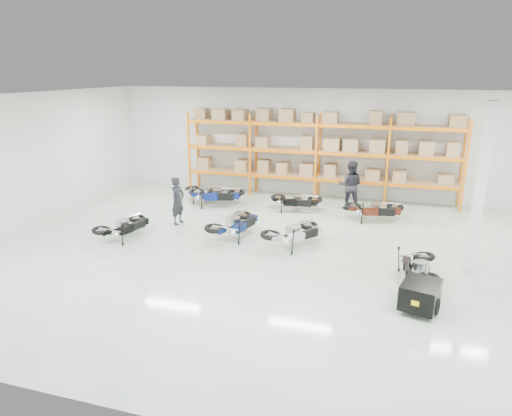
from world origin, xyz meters
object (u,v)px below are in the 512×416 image
(moto_touring_right, at_px, (418,263))
(moto_back_d, at_px, (375,206))
(moto_black_far_left, at_px, (124,223))
(moto_back_a, at_px, (216,191))
(moto_blue_centre, at_px, (235,220))
(person_back, at_px, (350,185))
(moto_silver_left, at_px, (295,229))
(trailer, at_px, (420,295))
(moto_back_c, at_px, (296,198))
(person_left, at_px, (178,201))
(moto_back_b, at_px, (208,189))

(moto_touring_right, relative_size, moto_back_d, 0.90)
(moto_black_far_left, bearing_deg, moto_back_a, -92.07)
(moto_back_d, bearing_deg, moto_blue_centre, 114.11)
(moto_touring_right, relative_size, person_back, 0.86)
(moto_blue_centre, relative_size, moto_silver_left, 1.04)
(moto_silver_left, bearing_deg, moto_back_d, -87.15)
(trailer, relative_size, moto_back_d, 0.92)
(moto_black_far_left, xyz_separation_m, moto_touring_right, (8.93, -0.55, -0.03))
(moto_blue_centre, bearing_deg, moto_back_c, -95.30)
(trailer, bearing_deg, person_left, 167.52)
(moto_back_a, xyz_separation_m, person_left, (-0.46, -2.47, 0.25))
(moto_black_far_left, distance_m, moto_back_c, 6.50)
(moto_silver_left, distance_m, moto_touring_right, 3.81)
(moto_back_b, bearing_deg, moto_black_far_left, 161.34)
(moto_blue_centre, xyz_separation_m, moto_silver_left, (2.02, -0.25, -0.02))
(moto_silver_left, relative_size, moto_back_b, 1.03)
(moto_black_far_left, bearing_deg, moto_back_c, -118.94)
(moto_blue_centre, xyz_separation_m, person_left, (-2.36, 0.70, 0.26))
(moto_silver_left, xyz_separation_m, moto_back_a, (-3.92, 3.42, 0.03))
(moto_back_b, distance_m, moto_back_d, 6.68)
(moto_touring_right, xyz_separation_m, moto_back_c, (-4.26, 5.08, 0.03))
(moto_touring_right, xyz_separation_m, moto_back_b, (-7.96, 5.26, 0.05))
(moto_black_far_left, bearing_deg, moto_silver_left, -153.71)
(moto_blue_centre, xyz_separation_m, moto_touring_right, (5.54, -1.69, -0.08))
(moto_back_b, xyz_separation_m, moto_back_c, (3.69, -0.18, -0.02))
(moto_back_a, bearing_deg, moto_black_far_left, 144.39)
(moto_blue_centre, relative_size, moto_back_c, 1.11)
(moto_back_d, bearing_deg, person_back, 28.72)
(moto_black_far_left, distance_m, person_left, 2.13)
(moto_blue_centre, height_order, moto_back_c, moto_blue_centre)
(moto_blue_centre, height_order, moto_touring_right, moto_blue_centre)
(moto_back_c, bearing_deg, moto_black_far_left, 129.18)
(moto_blue_centre, distance_m, moto_back_a, 3.70)
(moto_back_c, distance_m, person_left, 4.54)
(moto_back_b, bearing_deg, moto_back_a, -134.70)
(person_left, bearing_deg, moto_back_d, -61.71)
(moto_back_d, xyz_separation_m, person_back, (-1.01, 1.20, 0.40))
(trailer, bearing_deg, moto_back_a, 153.35)
(moto_back_d, bearing_deg, moto_back_a, 77.30)
(moto_blue_centre, relative_size, person_left, 1.14)
(moto_touring_right, height_order, moto_back_a, moto_back_a)
(moto_silver_left, height_order, moto_touring_right, moto_silver_left)
(trailer, height_order, moto_back_a, moto_back_a)
(moto_back_a, distance_m, moto_back_b, 0.65)
(moto_back_a, distance_m, person_left, 2.52)
(moto_back_c, bearing_deg, person_back, -71.51)
(moto_blue_centre, height_order, person_back, person_back)
(moto_silver_left, distance_m, person_back, 4.66)
(moto_black_far_left, height_order, trailer, moto_black_far_left)
(moto_back_b, relative_size, person_back, 0.94)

